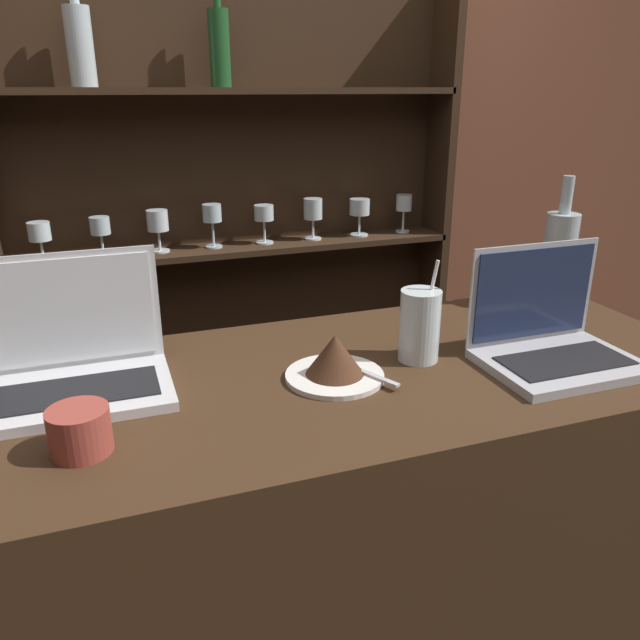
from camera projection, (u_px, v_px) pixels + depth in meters
bar_counter at (301, 604)px, 1.35m from camera, size 1.69×0.61×1.08m
back_wall at (193, 165)px, 2.06m from camera, size 7.00×0.06×2.70m
back_shelf at (236, 263)px, 2.14m from camera, size 1.50×0.18×1.98m
laptop_near at (75, 362)px, 1.11m from camera, size 0.32×0.22×0.24m
laptop_far at (550, 337)px, 1.23m from camera, size 0.29×0.22×0.22m
cake_plate at (335, 360)px, 1.15m from camera, size 0.19×0.19×0.09m
water_glass at (420, 325)px, 1.22m from camera, size 0.08×0.08×0.20m
wine_bottle_clear at (558, 257)px, 1.52m from camera, size 0.08×0.08×0.32m
coffee_cup at (80, 431)px, 0.92m from camera, size 0.09×0.09×0.07m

